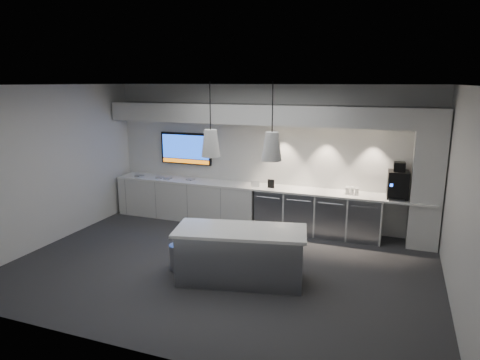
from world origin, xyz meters
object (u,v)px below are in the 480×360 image
at_px(wall_tv, 186,148).
at_px(island, 240,255).
at_px(bin, 179,257).
at_px(coffee_machine, 398,183).

xyz_separation_m(wall_tv, island, (2.39, -2.83, -1.13)).
height_order(island, bin, island).
bearing_deg(wall_tv, bin, -65.35).
bearing_deg(coffee_machine, wall_tv, 173.51).
height_order(bin, coffee_machine, coffee_machine).
distance_m(wall_tv, island, 3.87).
relative_size(island, bin, 4.95).
xyz_separation_m(bin, coffee_machine, (3.31, 2.56, 0.96)).
xyz_separation_m(island, bin, (-1.10, 0.02, -0.21)).
distance_m(island, coffee_machine, 3.48).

